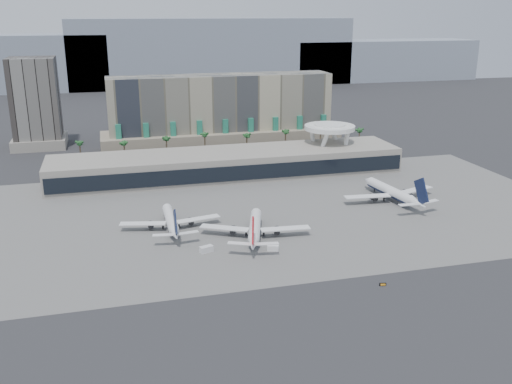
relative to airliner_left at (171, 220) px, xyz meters
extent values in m
plane|color=#232326|center=(35.50, -44.95, -3.36)|extent=(900.00, 900.00, 0.00)
cube|color=#5B5B59|center=(35.50, 10.05, -3.33)|extent=(260.00, 130.00, 0.06)
cube|color=gray|center=(95.50, 425.05, 31.64)|extent=(300.00, 60.00, 70.00)
cube|color=gray|center=(295.50, 425.05, 19.14)|extent=(220.00, 60.00, 45.00)
cube|color=tan|center=(45.50, 130.05, 17.64)|extent=(130.00, 22.00, 42.00)
cube|color=tan|center=(45.50, 128.05, 1.64)|extent=(140.00, 30.00, 10.00)
cube|color=#23785C|center=(-14.50, 118.05, 5.64)|extent=(3.00, 2.00, 18.00)
cube|color=#23785C|center=(0.50, 118.05, 5.64)|extent=(3.00, 2.00, 18.00)
cube|color=#23785C|center=(15.50, 118.05, 5.64)|extent=(3.00, 2.00, 18.00)
cube|color=#23785C|center=(30.50, 118.05, 5.64)|extent=(3.00, 2.00, 18.00)
cube|color=#23785C|center=(45.50, 118.05, 5.64)|extent=(3.00, 2.00, 18.00)
cube|color=#23785C|center=(60.50, 118.05, 5.64)|extent=(3.00, 2.00, 18.00)
cube|color=#23785C|center=(75.50, 118.05, 5.64)|extent=(3.00, 2.00, 18.00)
cube|color=#23785C|center=(90.50, 118.05, 5.64)|extent=(3.00, 2.00, 18.00)
cube|color=#23785C|center=(105.50, 118.05, 5.64)|extent=(3.00, 2.00, 18.00)
cube|color=black|center=(-59.50, 155.05, 22.64)|extent=(26.00, 26.00, 52.00)
cube|color=#9E988B|center=(-59.50, 155.05, -0.36)|extent=(30.00, 30.00, 6.00)
cube|color=#9E988B|center=(35.50, 65.05, 2.64)|extent=(170.00, 32.00, 12.00)
cube|color=black|center=(35.50, 48.85, 2.14)|extent=(168.00, 0.60, 7.00)
cube|color=black|center=(35.50, 65.05, 9.89)|extent=(170.00, 12.00, 2.50)
cylinder|color=white|center=(96.86, 77.42, 7.64)|extent=(6.98, 6.99, 21.89)
cylinder|color=white|center=(84.13, 77.42, 7.64)|extent=(6.98, 6.99, 21.89)
cylinder|color=white|center=(84.13, 64.69, 7.64)|extent=(6.98, 6.99, 21.89)
cylinder|color=white|center=(96.86, 64.69, 7.64)|extent=(6.98, 6.99, 21.89)
cylinder|color=white|center=(90.50, 71.05, 16.64)|extent=(26.00, 26.00, 2.20)
cylinder|color=white|center=(90.50, 71.05, 17.94)|extent=(16.00, 16.00, 1.20)
cylinder|color=brown|center=(-34.50, 100.05, 2.64)|extent=(0.70, 0.70, 12.00)
sphere|color=#1F4E23|center=(-34.50, 100.05, 8.34)|extent=(2.80, 2.80, 2.80)
cylinder|color=brown|center=(-12.50, 100.05, 2.64)|extent=(0.70, 0.70, 12.00)
sphere|color=#1F4E23|center=(-12.50, 100.05, 8.34)|extent=(2.80, 2.80, 2.80)
cylinder|color=brown|center=(9.50, 100.05, 2.64)|extent=(0.70, 0.70, 12.00)
sphere|color=#1F4E23|center=(9.50, 100.05, 8.34)|extent=(2.80, 2.80, 2.80)
cylinder|color=brown|center=(30.50, 100.05, 2.64)|extent=(0.70, 0.70, 12.00)
sphere|color=#1F4E23|center=(30.50, 100.05, 8.34)|extent=(2.80, 2.80, 2.80)
cylinder|color=brown|center=(53.50, 100.05, 2.64)|extent=(0.70, 0.70, 12.00)
sphere|color=#1F4E23|center=(53.50, 100.05, 8.34)|extent=(2.80, 2.80, 2.80)
cylinder|color=brown|center=(75.50, 100.05, 2.64)|extent=(0.70, 0.70, 12.00)
sphere|color=#1F4E23|center=(75.50, 100.05, 8.34)|extent=(2.80, 2.80, 2.80)
cylinder|color=brown|center=(97.50, 100.05, 2.64)|extent=(0.70, 0.70, 12.00)
sphere|color=#1F4E23|center=(97.50, 100.05, 8.34)|extent=(2.80, 2.80, 2.80)
cylinder|color=brown|center=(120.50, 100.05, 2.64)|extent=(0.70, 0.70, 12.00)
sphere|color=#1F4E23|center=(120.50, 100.05, 8.34)|extent=(2.80, 2.80, 2.80)
cylinder|color=white|center=(0.02, 1.66, -0.02)|extent=(3.96, 25.35, 3.71)
cylinder|color=#111938|center=(0.02, 1.66, -0.16)|extent=(3.88, 24.85, 3.64)
cone|color=white|center=(0.16, 16.17, -0.02)|extent=(3.75, 4.21, 3.71)
cone|color=white|center=(-0.14, -14.72, 0.26)|extent=(3.79, 8.39, 3.71)
cube|color=white|center=(-10.20, 0.83, -0.58)|extent=(17.11, 7.25, 0.32)
cube|color=white|center=(10.22, 0.63, -0.58)|extent=(17.11, 6.96, 0.32)
cylinder|color=black|center=(-7.41, 1.26, -1.51)|extent=(2.08, 3.73, 2.04)
cylinder|color=black|center=(7.44, 1.12, -1.51)|extent=(2.08, 3.73, 2.04)
cube|color=#111938|center=(-0.15, -16.11, 5.08)|extent=(0.54, 8.43, 9.77)
cube|color=white|center=(-4.33, -15.60, 0.72)|extent=(7.65, 3.12, 0.23)
cube|color=white|center=(4.03, -15.68, 0.72)|extent=(7.63, 2.99, 0.23)
cylinder|color=black|center=(0.11, 11.53, -2.62)|extent=(0.46, 0.46, 1.48)
cylinder|color=black|center=(-2.96, 0.76, -2.62)|extent=(0.65, 0.65, 1.48)
cylinder|color=black|center=(2.98, 0.70, -2.62)|extent=(0.65, 0.65, 1.48)
cylinder|color=white|center=(28.55, -13.73, 0.20)|extent=(11.49, 26.96, 3.95)
cylinder|color=#111938|center=(28.55, -13.73, 0.05)|extent=(11.26, 26.42, 3.87)
cone|color=white|center=(32.96, 1.08, 0.20)|extent=(5.06, 5.39, 3.95)
cone|color=white|center=(23.56, -30.43, 0.49)|extent=(6.33, 9.65, 3.95)
cube|color=white|center=(17.85, -11.57, -0.40)|extent=(17.51, 11.99, 0.35)
cube|color=white|center=(38.68, -17.78, -0.40)|extent=(18.05, 5.37, 0.35)
cylinder|color=black|center=(20.83, -11.94, -1.39)|extent=(3.21, 4.41, 2.17)
cylinder|color=black|center=(35.98, -16.46, -1.39)|extent=(3.21, 4.41, 2.17)
cube|color=#B5141D|center=(23.14, -31.85, 5.63)|extent=(3.04, 8.74, 10.40)
cube|color=white|center=(19.02, -30.11, 0.99)|extent=(8.09, 5.27, 0.25)
cube|color=white|center=(27.54, -32.65, 0.99)|extent=(8.14, 3.33, 0.25)
cylinder|color=black|center=(31.55, -3.65, -2.57)|extent=(0.49, 0.49, 1.58)
cylinder|color=black|center=(25.23, -13.77, -2.57)|extent=(0.69, 0.69, 1.58)
cylinder|color=black|center=(31.29, -15.58, -2.57)|extent=(0.69, 0.69, 1.58)
cylinder|color=white|center=(94.46, 10.76, 0.51)|extent=(7.92, 29.65, 4.30)
cylinder|color=#111938|center=(94.46, 10.76, 0.35)|extent=(7.76, 29.06, 4.22)
cone|color=white|center=(92.37, 27.45, 0.51)|extent=(4.87, 5.34, 4.30)
cone|color=white|center=(96.82, -8.07, 0.83)|extent=(5.47, 10.14, 4.30)
cube|color=white|center=(82.85, 8.22, -0.14)|extent=(19.66, 5.93, 0.38)
cube|color=white|center=(106.34, 11.16, -0.14)|extent=(19.70, 10.41, 0.38)
cylinder|color=black|center=(85.99, 9.15, -1.21)|extent=(2.88, 4.56, 2.37)
cylinder|color=black|center=(103.07, 11.29, -1.21)|extent=(2.88, 4.56, 2.37)
cube|color=#111938|center=(97.02, -9.67, 6.43)|extent=(1.75, 9.76, 11.33)
cube|color=white|center=(92.15, -9.74, 1.37)|extent=(8.64, 2.50, 0.27)
cube|color=white|center=(101.76, -8.54, 1.37)|extent=(8.93, 4.53, 0.27)
cylinder|color=black|center=(93.04, 22.11, -2.50)|extent=(0.54, 0.54, 1.72)
cylinder|color=black|center=(91.18, 9.26, -2.50)|extent=(0.75, 0.75, 1.72)
cylinder|color=black|center=(98.01, 10.12, -2.50)|extent=(0.75, 0.75, 1.72)
cube|color=silver|center=(8.88, -24.67, -2.26)|extent=(4.97, 3.57, 2.20)
cube|color=white|center=(30.85, -28.83, -2.38)|extent=(4.32, 3.36, 1.96)
cube|color=black|center=(54.75, -62.00, -2.90)|extent=(2.06, 0.69, 0.93)
cube|color=#C57E17|center=(54.75, -62.17, -2.90)|extent=(1.47, 0.35, 0.56)
cylinder|color=black|center=(54.01, -62.00, -3.08)|extent=(0.11, 0.11, 0.56)
cylinder|color=black|center=(55.50, -62.00, -3.08)|extent=(0.11, 0.11, 0.56)
camera|label=1|loc=(-19.85, -198.76, 73.67)|focal=40.00mm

